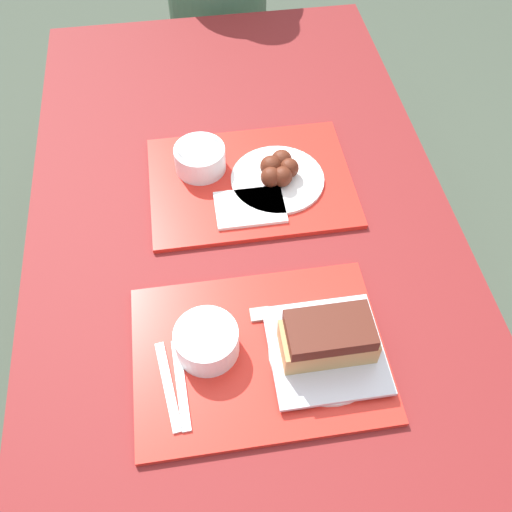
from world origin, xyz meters
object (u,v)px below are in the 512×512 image
at_px(tray_far, 251,182).
at_px(tray_near, 259,353).
at_px(bowl_coleslaw_far, 200,157).
at_px(wings_plate_far, 278,173).
at_px(bowl_coleslaw_near, 207,340).
at_px(brisket_sandwich_plate, 327,343).

bearing_deg(tray_far, tray_near, -96.14).
xyz_separation_m(tray_far, bowl_coleslaw_far, (-0.11, 0.06, 0.04)).
bearing_deg(wings_plate_far, bowl_coleslaw_far, 159.40).
height_order(bowl_coleslaw_far, wings_plate_far, bowl_coleslaw_far).
distance_m(bowl_coleslaw_near, brisket_sandwich_plate, 0.21).
height_order(tray_far, bowl_coleslaw_near, bowl_coleslaw_near).
relative_size(tray_near, wings_plate_far, 2.16).
relative_size(bowl_coleslaw_near, wings_plate_far, 0.55).
relative_size(tray_near, tray_far, 1.00).
xyz_separation_m(tray_near, brisket_sandwich_plate, (0.12, -0.02, 0.04)).
bearing_deg(brisket_sandwich_plate, wings_plate_far, 91.45).
bearing_deg(brisket_sandwich_plate, tray_far, 99.12).
bearing_deg(tray_near, bowl_coleslaw_near, 167.90).
relative_size(tray_near, brisket_sandwich_plate, 2.20).
relative_size(bowl_coleslaw_near, bowl_coleslaw_far, 1.00).
xyz_separation_m(tray_near, wings_plate_far, (0.11, 0.42, 0.03)).
height_order(bowl_coleslaw_near, brisket_sandwich_plate, brisket_sandwich_plate).
bearing_deg(bowl_coleslaw_near, brisket_sandwich_plate, -10.48).
bearing_deg(tray_near, bowl_coleslaw_far, 97.24).
distance_m(tray_far, bowl_coleslaw_far, 0.13).
bearing_deg(wings_plate_far, bowl_coleslaw_near, -116.30).
bearing_deg(brisket_sandwich_plate, bowl_coleslaw_far, 109.63).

